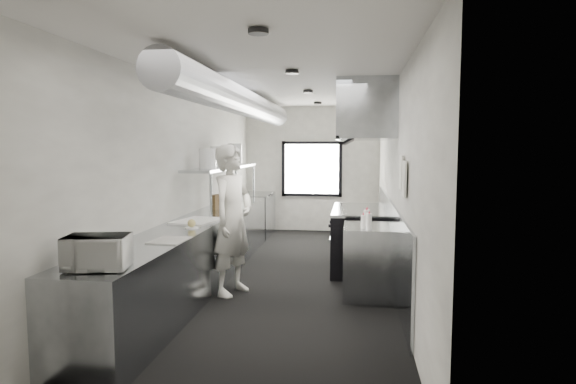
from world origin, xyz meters
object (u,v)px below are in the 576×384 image
(prep_counter, at_px, (199,252))
(bottle_station, at_px, (369,261))
(far_work_table, at_px, (255,215))
(plate_stack_c, at_px, (226,156))
(line_cook, at_px, (233,220))
(squeeze_bottle_b, at_px, (363,222))
(squeeze_bottle_e, at_px, (367,216))
(range, at_px, (359,239))
(plate_stack_a, at_px, (208,158))
(knife_block, at_px, (216,202))
(deli_tub_b, at_px, (115,246))
(squeeze_bottle_d, at_px, (367,218))
(plate_stack_d, at_px, (235,154))
(squeeze_bottle_c, at_px, (366,218))
(exhaust_hood, at_px, (365,114))
(plate_stack_b, at_px, (219,156))
(microwave, at_px, (97,252))
(pass_shelf, at_px, (224,168))
(small_plate, at_px, (192,228))
(deli_tub_a, at_px, (108,249))
(cutting_board, at_px, (198,221))

(prep_counter, xyz_separation_m, bottle_station, (2.30, -0.20, 0.00))
(far_work_table, distance_m, plate_stack_c, 2.45)
(line_cook, xyz_separation_m, plate_stack_c, (-0.60, 1.93, 0.78))
(squeeze_bottle_b, height_order, squeeze_bottle_e, squeeze_bottle_e)
(range, distance_m, plate_stack_a, 2.63)
(bottle_station, relative_size, squeeze_bottle_b, 5.45)
(line_cook, distance_m, knife_block, 1.58)
(deli_tub_b, bearing_deg, squeeze_bottle_b, 34.08)
(squeeze_bottle_d, bearing_deg, prep_counter, 178.32)
(plate_stack_d, height_order, squeeze_bottle_b, plate_stack_d)
(range, xyz_separation_m, squeeze_bottle_c, (0.06, -1.38, 0.53))
(plate_stack_d, bearing_deg, exhaust_hood, -22.96)
(plate_stack_c, bearing_deg, knife_block, -95.11)
(line_cook, height_order, plate_stack_b, line_cook)
(microwave, bearing_deg, bottle_station, 35.48)
(pass_shelf, distance_m, small_plate, 2.28)
(far_work_table, relative_size, plate_stack_c, 3.64)
(deli_tub_a, relative_size, knife_block, 0.56)
(pass_shelf, relative_size, plate_stack_b, 9.01)
(plate_stack_a, bearing_deg, deli_tub_a, -91.98)
(prep_counter, relative_size, squeeze_bottle_d, 35.08)
(plate_stack_b, relative_size, squeeze_bottle_b, 2.02)
(squeeze_bottle_d, bearing_deg, small_plate, -163.82)
(deli_tub_a, xyz_separation_m, squeeze_bottle_b, (2.37, 1.73, 0.04))
(bottle_station, bearing_deg, squeeze_bottle_b, -114.33)
(cutting_board, xyz_separation_m, plate_stack_c, (-0.09, 1.78, 0.82))
(squeeze_bottle_e, bearing_deg, plate_stack_d, 137.53)
(plate_stack_c, bearing_deg, microwave, -88.85)
(knife_block, distance_m, squeeze_bottle_c, 2.68)
(range, xyz_separation_m, squeeze_bottle_b, (0.02, -1.60, 0.51))
(plate_stack_a, height_order, plate_stack_b, plate_stack_b)
(line_cook, relative_size, knife_block, 8.29)
(prep_counter, relative_size, deli_tub_b, 43.72)
(squeeze_bottle_b, distance_m, squeeze_bottle_d, 0.33)
(microwave, bearing_deg, squeeze_bottle_e, 38.68)
(range, bearing_deg, line_cook, -137.09)
(line_cook, height_order, microwave, line_cook)
(prep_counter, bearing_deg, exhaust_hood, 28.11)
(prep_counter, xyz_separation_m, pass_shelf, (-0.04, 1.50, 1.09))
(far_work_table, distance_m, squeeze_bottle_c, 4.52)
(knife_block, xyz_separation_m, plate_stack_d, (0.06, 1.04, 0.75))
(bottle_station, relative_size, squeeze_bottle_d, 5.26)
(bottle_station, bearing_deg, plate_stack_d, 134.56)
(far_work_table, height_order, squeeze_bottle_e, squeeze_bottle_e)
(far_work_table, relative_size, squeeze_bottle_c, 6.10)
(line_cook, distance_m, small_plate, 0.56)
(line_cook, bearing_deg, deli_tub_a, 179.32)
(bottle_station, xyz_separation_m, cutting_board, (-2.25, 0.03, 0.46))
(deli_tub_b, relative_size, plate_stack_d, 0.36)
(squeeze_bottle_e, bearing_deg, microwave, -129.43)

